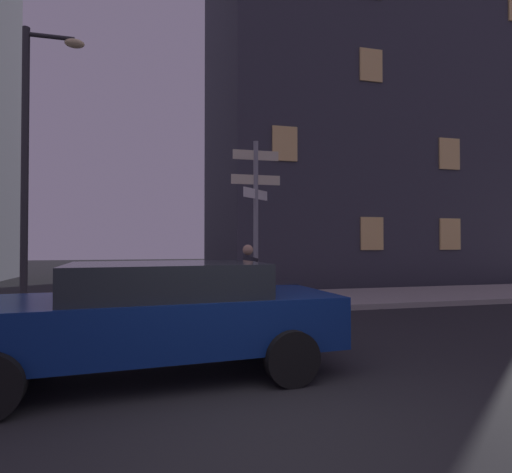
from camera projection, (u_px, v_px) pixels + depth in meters
ground_plane at (270, 430)px, 3.50m from camera, size 80.00×80.00×0.00m
sidewalk_kerb at (195, 303)px, 10.48m from camera, size 40.00×3.26×0.14m
signpost at (256, 208)px, 10.03m from camera, size 1.26×0.80×4.06m
street_lamp at (32, 145)px, 9.15m from camera, size 1.33×0.28×6.44m
car_side_parked at (155, 314)px, 4.94m from camera, size 4.76×2.13×1.39m
cyclist at (250, 286)px, 8.34m from camera, size 1.81×0.38×1.61m
building_right_block at (349, 91)px, 19.93m from camera, size 13.27×9.97×18.44m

